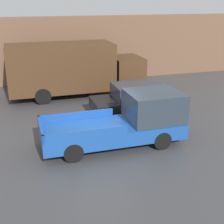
% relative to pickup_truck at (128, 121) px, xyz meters
% --- Properties ---
extents(ground_plane, '(60.00, 60.00, 0.00)m').
position_rel_pickup_truck_xyz_m(ground_plane, '(-1.00, 0.36, -0.96)').
color(ground_plane, '#3D3D3F').
extents(building_wall, '(28.00, 0.15, 4.48)m').
position_rel_pickup_truck_xyz_m(building_wall, '(-1.00, 10.54, 1.28)').
color(building_wall, brown).
rests_on(building_wall, ground).
extents(pickup_truck, '(5.68, 2.04, 2.09)m').
position_rel_pickup_truck_xyz_m(pickup_truck, '(0.00, 0.00, 0.00)').
color(pickup_truck, '#194799').
rests_on(pickup_truck, ground).
extents(car, '(4.32, 1.98, 1.57)m').
position_rel_pickup_truck_xyz_m(car, '(1.51, 3.13, -0.16)').
color(car, black).
rests_on(car, ground).
extents(delivery_truck, '(8.04, 2.55, 3.14)m').
position_rel_pickup_truck_xyz_m(delivery_truck, '(-0.99, 7.22, 0.73)').
color(delivery_truck, '#472D19').
rests_on(delivery_truck, ground).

